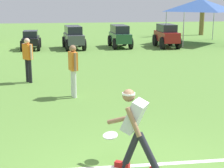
{
  "coord_description": "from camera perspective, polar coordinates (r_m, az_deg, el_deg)",
  "views": [
    {
      "loc": [
        -1.13,
        -4.73,
        2.82
      ],
      "look_at": [
        0.04,
        3.04,
        0.9
      ],
      "focal_mm": 55.0,
      "sensor_mm": 36.0,
      "label": 1
    }
  ],
  "objects": [
    {
      "name": "teammate_near_sideline",
      "position": [
        10.14,
        -6.47,
        2.97
      ],
      "size": [
        0.28,
        0.49,
        1.56
      ],
      "color": "silver",
      "rests_on": "ground_plane"
    },
    {
      "name": "frisbee_in_flight",
      "position": [
        6.2,
        -0.27,
        -8.55
      ],
      "size": [
        0.38,
        0.38,
        0.07
      ],
      "color": "white"
    },
    {
      "name": "parked_car_slot_c",
      "position": [
        21.18,
        1.31,
        8.07
      ],
      "size": [
        1.22,
        2.43,
        1.34
      ],
      "color": "#235133",
      "rests_on": "ground_plane"
    },
    {
      "name": "field_line_paint",
      "position": [
        6.17,
        3.06,
        -13.43
      ],
      "size": [
        27.28,
        0.61,
        0.01
      ],
      "primitive_type": "cube",
      "rotation": [
        0.0,
        0.0,
        -0.02
      ],
      "color": "white",
      "rests_on": "ground_plane"
    },
    {
      "name": "parked_car_slot_d",
      "position": [
        21.42,
        9.05,
        8.03
      ],
      "size": [
        1.18,
        2.36,
        1.4
      ],
      "color": "maroon",
      "rests_on": "ground_plane"
    },
    {
      "name": "parked_car_slot_a",
      "position": [
        20.85,
        -13.32,
        7.18
      ],
      "size": [
        1.1,
        2.21,
        1.1
      ],
      "color": "black",
      "rests_on": "ground_plane"
    },
    {
      "name": "parked_car_slot_b",
      "position": [
        20.66,
        -6.42,
        7.85
      ],
      "size": [
        1.35,
        2.48,
        1.34
      ],
      "color": "#474C51",
      "rests_on": "ground_plane"
    },
    {
      "name": "event_tent",
      "position": [
        23.93,
        14.58,
        12.59
      ],
      "size": [
        3.75,
        3.75,
        2.93
      ],
      "color": "#B2B5BA",
      "rests_on": "ground_plane"
    },
    {
      "name": "teammate_midfield",
      "position": [
        12.27,
        -13.82,
        4.54
      ],
      "size": [
        0.37,
        0.42,
        1.56
      ],
      "color": "black",
      "rests_on": "ground_plane"
    },
    {
      "name": "frisbee_thrower",
      "position": [
        5.73,
        3.8,
        -6.98
      ],
      "size": [
        0.89,
        0.81,
        1.42
      ],
      "color": "#23232D",
      "rests_on": "ground_plane"
    }
  ]
}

